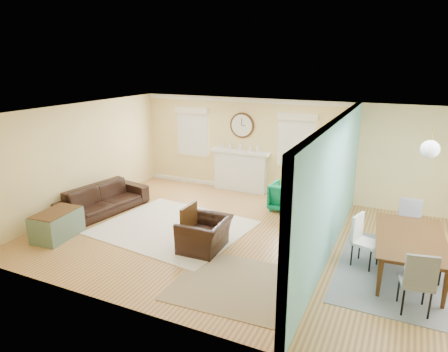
{
  "coord_description": "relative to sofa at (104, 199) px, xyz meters",
  "views": [
    {
      "loc": [
        2.65,
        -7.08,
        3.6
      ],
      "look_at": [
        -0.8,
        0.3,
        1.2
      ],
      "focal_mm": 32.0,
      "sensor_mm": 36.0,
      "label": 1
    }
  ],
  "objects": [
    {
      "name": "potted_plant",
      "position": [
        5.04,
        0.27,
        0.38
      ],
      "size": [
        0.5,
        0.46,
        0.47
      ],
      "primitive_type": "imported",
      "rotation": [
        0.0,
        0.0,
        0.26
      ],
      "color": "#337F33",
      "rests_on": "garden_stool"
    },
    {
      "name": "garden_stool",
      "position": [
        5.04,
        0.27,
        -0.09
      ],
      "size": [
        0.32,
        0.32,
        0.48
      ],
      "primitive_type": "cylinder",
      "color": "white",
      "rests_on": "floor"
    },
    {
      "name": "sofa",
      "position": [
        0.0,
        0.0,
        0.0
      ],
      "size": [
        1.21,
        2.35,
        0.65
      ],
      "primitive_type": "imported",
      "rotation": [
        0.0,
        0.0,
        1.42
      ],
      "color": "black",
      "rests_on": "floor"
    },
    {
      "name": "dining_table",
      "position": [
        6.82,
        -0.1,
        0.02
      ],
      "size": [
        1.25,
        2.07,
        0.7
      ],
      "primitive_type": "imported",
      "rotation": [
        0.0,
        0.0,
        1.64
      ],
      "color": "#4D2C11",
      "rests_on": "floor"
    },
    {
      "name": "rug_cream",
      "position": [
        2.06,
        -0.12,
        -0.32
      ],
      "size": [
        3.33,
        2.98,
        0.02
      ],
      "primitive_type": "cube",
      "rotation": [
        0.0,
        0.0,
        -0.12
      ],
      "color": "#F0E7CA",
      "rests_on": "floor"
    },
    {
      "name": "window_right",
      "position": [
        3.92,
        3.0,
        1.33
      ],
      "size": [
        1.05,
        0.13,
        1.42
      ],
      "color": "white",
      "rests_on": "wall_back"
    },
    {
      "name": "credenza",
      "position": [
        5.1,
        1.13,
        0.07
      ],
      "size": [
        0.47,
        1.37,
        0.8
      ],
      "color": "#9C6E3D",
      "rests_on": "floor"
    },
    {
      "name": "dining_chair_w",
      "position": [
        6.07,
        -0.1,
        0.23
      ],
      "size": [
        0.52,
        0.52,
        0.95
      ],
      "color": "white",
      "rests_on": "floor"
    },
    {
      "name": "partition",
      "position": [
        5.38,
        0.33,
        1.03
      ],
      "size": [
        0.17,
        6.0,
        2.6
      ],
      "color": "#DDC07E",
      "rests_on": "ground"
    },
    {
      "name": "dining_chair_n",
      "position": [
        6.75,
        1.07,
        0.23
      ],
      "size": [
        0.45,
        0.45,
        0.95
      ],
      "color": "gray",
      "rests_on": "floor"
    },
    {
      "name": "tv",
      "position": [
        5.08,
        1.13,
        0.75
      ],
      "size": [
        0.19,
        0.99,
        0.56
      ],
      "primitive_type": "imported",
      "rotation": [
        0.0,
        0.0,
        1.64
      ],
      "color": "black",
      "rests_on": "credenza"
    },
    {
      "name": "green_chair",
      "position": [
        4.0,
        2.01,
        0.02
      ],
      "size": [
        0.79,
        0.81,
        0.69
      ],
      "primitive_type": "imported",
      "rotation": [
        0.0,
        0.0,
        3.06
      ],
      "color": "#066638",
      "rests_on": "floor"
    },
    {
      "name": "wall_left",
      "position": [
        -0.63,
        0.05,
        0.97
      ],
      "size": [
        0.02,
        6.0,
        2.6
      ],
      "primitive_type": "cube",
      "color": "#DDC07E",
      "rests_on": "ground"
    },
    {
      "name": "pendant",
      "position": [
        6.87,
        0.05,
        1.87
      ],
      "size": [
        0.3,
        0.3,
        0.55
      ],
      "color": "gold",
      "rests_on": "ceiling"
    },
    {
      "name": "wall_back",
      "position": [
        3.87,
        3.05,
        0.97
      ],
      "size": [
        9.0,
        0.02,
        2.6
      ],
      "primitive_type": "cube",
      "color": "#DDC07E",
      "rests_on": "ground"
    },
    {
      "name": "window_left",
      "position": [
        0.82,
        3.0,
        1.33
      ],
      "size": [
        1.05,
        0.13,
        1.42
      ],
      "color": "white",
      "rests_on": "wall_back"
    },
    {
      "name": "rug_grey",
      "position": [
        6.82,
        -0.1,
        -0.32
      ],
      "size": [
        2.35,
        2.93,
        0.01
      ],
      "primitive_type": "cube",
      "color": "gray",
      "rests_on": "floor"
    },
    {
      "name": "ceiling",
      "position": [
        3.87,
        0.05,
        2.27
      ],
      "size": [
        9.0,
        6.0,
        0.02
      ],
      "primitive_type": "cube",
      "color": "white",
      "rests_on": "wall_back"
    },
    {
      "name": "fireplace",
      "position": [
        2.37,
        2.93,
        0.27
      ],
      "size": [
        1.7,
        0.3,
        1.17
      ],
      "color": "white",
      "rests_on": "ground"
    },
    {
      "name": "dining_chair_s",
      "position": [
        6.88,
        -1.2,
        0.26
      ],
      "size": [
        0.52,
        0.52,
        1.0
      ],
      "color": "gray",
      "rests_on": "floor"
    },
    {
      "name": "floor",
      "position": [
        3.87,
        0.05,
        -0.33
      ],
      "size": [
        9.0,
        9.0,
        0.0
      ],
      "primitive_type": "plane",
      "color": "#8E5E39",
      "rests_on": "ground"
    },
    {
      "name": "eames_chair",
      "position": [
        3.17,
        -0.74,
        -0.01
      ],
      "size": [
        0.89,
        1.01,
        0.64
      ],
      "primitive_type": "imported",
      "rotation": [
        0.0,
        0.0,
        -1.54
      ],
      "color": "black",
      "rests_on": "floor"
    },
    {
      "name": "wall_front",
      "position": [
        3.87,
        -2.95,
        0.97
      ],
      "size": [
        9.0,
        0.02,
        2.6
      ],
      "primitive_type": "cube",
      "color": "#DDC07E",
      "rests_on": "ground"
    },
    {
      "name": "rug_jute",
      "position": [
        4.32,
        -1.65,
        -0.32
      ],
      "size": [
        2.28,
        1.91,
        0.01
      ],
      "primitive_type": "cube",
      "rotation": [
        0.0,
        0.0,
        0.05
      ],
      "color": "tan",
      "rests_on": "floor"
    },
    {
      "name": "trunk",
      "position": [
        0.12,
        -1.56,
        -0.04
      ],
      "size": [
        0.71,
        1.06,
        0.58
      ],
      "color": "#5B755E",
      "rests_on": "floor"
    },
    {
      "name": "wall_clock",
      "position": [
        2.37,
        3.02,
        1.52
      ],
      "size": [
        0.7,
        0.07,
        0.7
      ],
      "color": "#4D2C11",
      "rests_on": "wall_back"
    }
  ]
}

